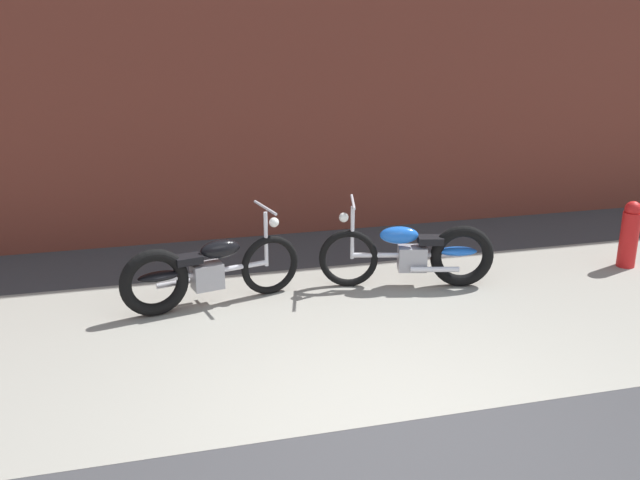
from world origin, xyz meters
TOP-DOWN VIEW (x-y plane):
  - ground_plane at (0.00, 0.00)m, footprint 80.00×80.00m
  - sidewalk_slab at (0.00, 1.75)m, footprint 36.00×3.50m
  - brick_building_wall at (0.00, 5.20)m, footprint 36.00×0.50m
  - motorcycle_black at (-1.21, 2.65)m, footprint 1.98×0.71m
  - motorcycle_blue at (1.28, 2.62)m, footprint 1.97×0.75m
  - fire_hydrant at (4.03, 2.59)m, footprint 0.22×0.22m

SIDE VIEW (x-z plane):
  - ground_plane at x=0.00m, z-range 0.00..0.00m
  - sidewalk_slab at x=0.00m, z-range 0.00..0.01m
  - motorcycle_black at x=-1.21m, z-range -0.12..0.91m
  - motorcycle_blue at x=1.28m, z-range -0.12..0.91m
  - fire_hydrant at x=4.03m, z-range 0.00..0.84m
  - brick_building_wall at x=0.00m, z-range 0.00..5.77m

